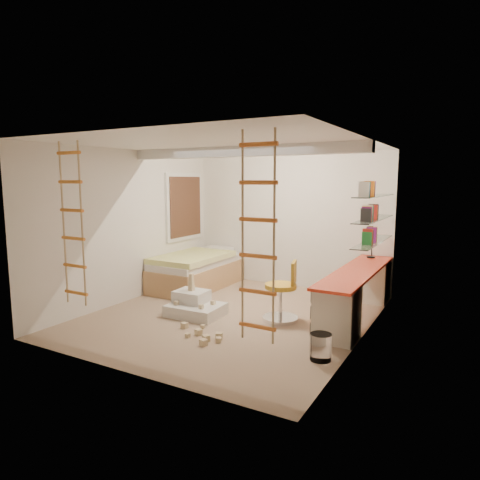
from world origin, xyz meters
The scene contains 15 objects.
floor centered at (0.00, 0.00, 0.00)m, with size 4.50×4.50×0.00m, color #A08367.
ceiling_beam centered at (0.00, 0.30, 2.52)m, with size 4.00×0.18×0.16m, color white.
window_frame centered at (-1.97, 1.50, 1.55)m, with size 0.06×1.15×1.35m, color white.
window_blind centered at (-1.93, 1.50, 1.55)m, with size 0.02×1.00×1.20m, color #4C2D1E.
rope_ladder_left centered at (-1.35, -1.75, 1.52)m, with size 0.41×0.04×2.13m, color orange, non-canonical shape.
rope_ladder_right centered at (1.35, -1.75, 1.52)m, with size 0.41×0.04×2.13m, color orange, non-canonical shape.
waste_bin centered at (1.75, -0.90, 0.16)m, with size 0.25×0.25×0.32m, color white.
desk centered at (1.72, 0.86, 0.40)m, with size 0.56×2.80×0.75m.
shelves centered at (1.87, 1.13, 1.50)m, with size 0.25×1.80×0.71m.
bed centered at (-1.48, 1.23, 0.33)m, with size 1.02×2.00×0.69m.
task_lamp centered at (1.67, 1.82, 1.14)m, with size 0.14×0.36×0.57m.
swivel_chair centered at (0.79, 0.18, 0.33)m, with size 0.66×0.66×0.91m.
play_platform centered at (-0.51, -0.23, 0.14)m, with size 0.83×0.66×0.36m.
toy_blocks centered at (-0.12, -0.67, 0.17)m, with size 1.20×1.13×0.63m.
books centered at (1.87, 1.13, 1.63)m, with size 0.14×0.70×0.92m.
Camera 1 is at (3.25, -5.51, 2.09)m, focal length 32.00 mm.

